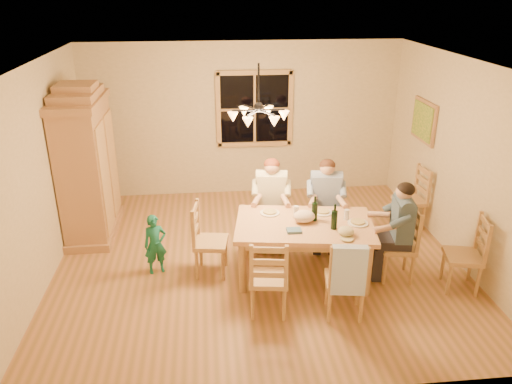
{
  "coord_description": "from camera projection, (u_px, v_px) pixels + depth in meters",
  "views": [
    {
      "loc": [
        -0.66,
        -6.04,
        3.59
      ],
      "look_at": [
        -0.02,
        0.1,
        0.99
      ],
      "focal_mm": 35.0,
      "sensor_mm": 36.0,
      "label": 1
    }
  ],
  "objects": [
    {
      "name": "armoire",
      "position": [
        88.0,
        168.0,
        7.36
      ],
      "size": [
        0.66,
        1.4,
        2.3
      ],
      "color": "olive",
      "rests_on": "floor"
    },
    {
      "name": "wine_bottle_a",
      "position": [
        315.0,
        208.0,
        6.36
      ],
      "size": [
        0.08,
        0.08,
        0.33
      ],
      "primitive_type": "cylinder",
      "color": "black",
      "rests_on": "dining_table"
    },
    {
      "name": "chair_spare_back",
      "position": [
        408.0,
        209.0,
        7.82
      ],
      "size": [
        0.46,
        0.48,
        0.99
      ],
      "rotation": [
        0.0,
        0.0,
        1.66
      ],
      "color": "#AB804B",
      "rests_on": "floor"
    },
    {
      "name": "painting",
      "position": [
        424.0,
        121.0,
        7.73
      ],
      "size": [
        0.06,
        0.78,
        0.64
      ],
      "color": "olive",
      "rests_on": "wall_right"
    },
    {
      "name": "floor",
      "position": [
        258.0,
        259.0,
        7.0
      ],
      "size": [
        5.5,
        5.5,
        0.0
      ],
      "primitive_type": "plane",
      "color": "olive",
      "rests_on": "ground"
    },
    {
      "name": "chair_end_left",
      "position": [
        211.0,
        253.0,
        6.57
      ],
      "size": [
        0.48,
        0.5,
        0.99
      ],
      "rotation": [
        0.0,
        0.0,
        -1.72
      ],
      "color": "#AB804B",
      "rests_on": "floor"
    },
    {
      "name": "chair_near_left",
      "position": [
        269.0,
        289.0,
        5.78
      ],
      "size": [
        0.5,
        0.48,
        0.99
      ],
      "rotation": [
        0.0,
        0.0,
        -0.15
      ],
      "color": "#AB804B",
      "rests_on": "floor"
    },
    {
      "name": "chandelier",
      "position": [
        259.0,
        114.0,
        6.19
      ],
      "size": [
        0.77,
        0.68,
        0.71
      ],
      "color": "black",
      "rests_on": "ceiling"
    },
    {
      "name": "wine_bottle_b",
      "position": [
        334.0,
        217.0,
        6.14
      ],
      "size": [
        0.08,
        0.08,
        0.33
      ],
      "primitive_type": "cylinder",
      "color": "black",
      "rests_on": "dining_table"
    },
    {
      "name": "chair_far_left",
      "position": [
        271.0,
        226.0,
        7.29
      ],
      "size": [
        0.5,
        0.48,
        0.99
      ],
      "rotation": [
        0.0,
        0.0,
        2.99
      ],
      "color": "#AB804B",
      "rests_on": "floor"
    },
    {
      "name": "plate_plaid",
      "position": [
        322.0,
        212.0,
        6.62
      ],
      "size": [
        0.26,
        0.26,
        0.02
      ],
      "primitive_type": "cylinder",
      "color": "white",
      "rests_on": "dining_table"
    },
    {
      "name": "adult_woman",
      "position": [
        271.0,
        192.0,
        7.09
      ],
      "size": [
        0.44,
        0.47,
        0.87
      ],
      "rotation": [
        0.0,
        0.0,
        2.99
      ],
      "color": "beige",
      "rests_on": "floor"
    },
    {
      "name": "plate_woman",
      "position": [
        270.0,
        213.0,
        6.6
      ],
      "size": [
        0.26,
        0.26,
        0.02
      ],
      "primitive_type": "cylinder",
      "color": "white",
      "rests_on": "dining_table"
    },
    {
      "name": "child",
      "position": [
        155.0,
        244.0,
        6.55
      ],
      "size": [
        0.34,
        0.28,
        0.82
      ],
      "primitive_type": "imported",
      "rotation": [
        0.0,
        0.0,
        0.29
      ],
      "color": "#186E59",
      "rests_on": "floor"
    },
    {
      "name": "chair_end_right",
      "position": [
        396.0,
        256.0,
        6.47
      ],
      "size": [
        0.48,
        0.5,
        0.99
      ],
      "rotation": [
        0.0,
        0.0,
        1.42
      ],
      "color": "#AB804B",
      "rests_on": "floor"
    },
    {
      "name": "towel",
      "position": [
        349.0,
        270.0,
        5.42
      ],
      "size": [
        0.39,
        0.15,
        0.58
      ],
      "primitive_type": "cube",
      "rotation": [
        0.0,
        0.0,
        -0.15
      ],
      "color": "#ACC4E9",
      "rests_on": "chair_near_right"
    },
    {
      "name": "adult_plaid_man",
      "position": [
        326.0,
        193.0,
        7.06
      ],
      "size": [
        0.44,
        0.47,
        0.87
      ],
      "rotation": [
        0.0,
        0.0,
        2.99
      ],
      "color": "#32538B",
      "rests_on": "floor"
    },
    {
      "name": "chair_far_right",
      "position": [
        324.0,
        227.0,
        7.26
      ],
      "size": [
        0.5,
        0.48,
        0.99
      ],
      "rotation": [
        0.0,
        0.0,
        2.99
      ],
      "color": "#AB804B",
      "rests_on": "floor"
    },
    {
      "name": "window",
      "position": [
        255.0,
        109.0,
        8.67
      ],
      "size": [
        1.3,
        0.06,
        1.3
      ],
      "color": "black",
      "rests_on": "wall_back"
    },
    {
      "name": "napkin",
      "position": [
        294.0,
        230.0,
        6.13
      ],
      "size": [
        0.2,
        0.16,
        0.03
      ],
      "primitive_type": "cube",
      "rotation": [
        0.0,
        0.0,
        -0.15
      ],
      "color": "#476682",
      "rests_on": "dining_table"
    },
    {
      "name": "chair_near_right",
      "position": [
        344.0,
        291.0,
        5.75
      ],
      "size": [
        0.5,
        0.48,
        0.99
      ],
      "rotation": [
        0.0,
        0.0,
        -0.15
      ],
      "color": "#AB804B",
      "rests_on": "floor"
    },
    {
      "name": "wine_glass_b",
      "position": [
        347.0,
        215.0,
        6.42
      ],
      "size": [
        0.06,
        0.06,
        0.14
      ],
      "primitive_type": "cylinder",
      "color": "silver",
      "rests_on": "dining_table"
    },
    {
      "name": "plate_slate",
      "position": [
        358.0,
        223.0,
        6.33
      ],
      "size": [
        0.26,
        0.26,
        0.02
      ],
      "primitive_type": "cylinder",
      "color": "white",
      "rests_on": "dining_table"
    },
    {
      "name": "cap",
      "position": [
        346.0,
        231.0,
        6.02
      ],
      "size": [
        0.2,
        0.2,
        0.11
      ],
      "primitive_type": "ellipsoid",
      "color": "tan",
      "rests_on": "dining_table"
    },
    {
      "name": "wall_back",
      "position": [
        243.0,
        120.0,
        8.76
      ],
      "size": [
        5.5,
        0.02,
        2.7
      ],
      "primitive_type": "cube",
      "color": "#BEB086",
      "rests_on": "floor"
    },
    {
      "name": "wall_left",
      "position": [
        39.0,
        177.0,
        6.21
      ],
      "size": [
        0.02,
        5.0,
        2.7
      ],
      "primitive_type": "cube",
      "color": "#BEB086",
      "rests_on": "floor"
    },
    {
      "name": "wall_right",
      "position": [
        461.0,
        162.0,
        6.73
      ],
      "size": [
        0.02,
        5.0,
        2.7
      ],
      "primitive_type": "cube",
      "color": "#BEB086",
      "rests_on": "floor"
    },
    {
      "name": "wine_glass_a",
      "position": [
        296.0,
        211.0,
        6.51
      ],
      "size": [
        0.06,
        0.06,
        0.14
      ],
      "primitive_type": "cylinder",
      "color": "silver",
      "rests_on": "dining_table"
    },
    {
      "name": "dining_table",
      "position": [
        304.0,
        230.0,
        6.38
      ],
      "size": [
        1.88,
        1.31,
        0.76
      ],
      "rotation": [
        0.0,
        0.0,
        -0.15
      ],
      "color": "tan",
      "rests_on": "floor"
    },
    {
      "name": "chair_spare_front",
      "position": [
        461.0,
        267.0,
        6.24
      ],
      "size": [
        0.51,
        0.52,
        0.99
      ],
      "rotation": [
        0.0,
        0.0,
        1.35
      ],
      "color": "#AB804B",
      "rests_on": "floor"
    },
    {
      "name": "ceiling",
      "position": [
        259.0,
        63.0,
        5.95
      ],
      "size": [
        5.5,
        5.0,
        0.02
      ],
      "primitive_type": "cube",
      "color": "white",
      "rests_on": "wall_back"
    },
    {
      "name": "cloth_bundle",
      "position": [
        304.0,
        216.0,
        6.35
      ],
      "size": [
        0.28,
        0.22,
        0.15
      ],
      "primitive_type": "ellipsoid",
      "color": "beige",
      "rests_on": "dining_table"
    },
    {
      "name": "adult_slate_man",
      "position": [
        401.0,
        219.0,
        6.27
      ],
      "size": [
        0.47,
        0.44,
        0.87
      ],
      "rotation": [
        0.0,
        0.0,
        1.42
      ],
      "color": "#3C4F61",
      "rests_on": "floor"
    }
  ]
}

